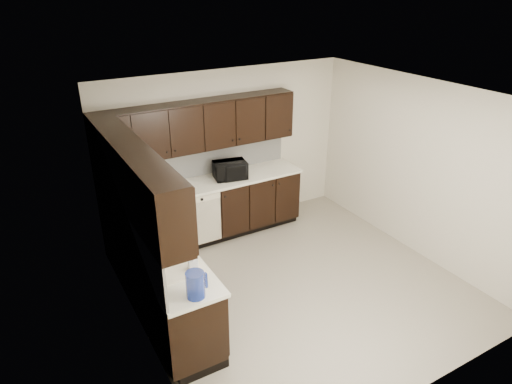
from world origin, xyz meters
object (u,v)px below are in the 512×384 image
Objects in this scene: microwave at (230,170)px; toaster_oven at (138,187)px; sink at (170,266)px; storage_bin at (161,247)px; blue_pitcher at (195,285)px.

toaster_oven is at bearing -173.50° from microwave.
sink reaches higher than toaster_oven.
sink reaches higher than storage_bin.
toaster_oven reaches higher than storage_bin.
microwave is 2.17m from storage_bin.
storage_bin is at bearing -120.17° from toaster_oven.
storage_bin is 0.88m from blue_pitcher.
microwave is (1.57, 1.67, 0.19)m from sink.
sink is 0.24m from storage_bin.
sink is 1.78m from toaster_oven.
blue_pitcher is at bearing -116.59° from toaster_oven.
blue_pitcher is (0.03, -0.88, 0.05)m from storage_bin.
sink is 0.71m from blue_pitcher.
blue_pitcher reaches higher than microwave.
microwave reaches higher than sink.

